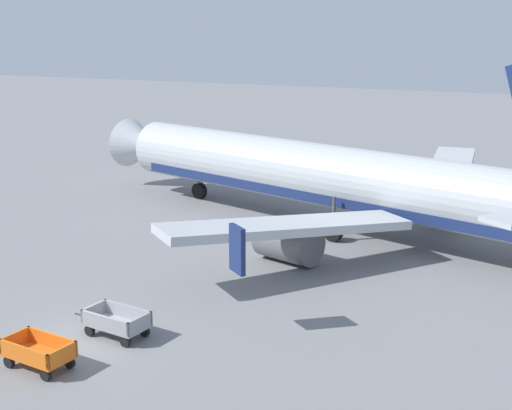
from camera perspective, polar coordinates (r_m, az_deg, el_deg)
The scene contains 4 objects.
ground_plane at distance 29.82m, azimuth -13.12°, elevation -10.15°, with size 220.00×220.00×0.00m, color slate.
airplane at distance 43.35m, azimuth 6.25°, elevation 2.07°, with size 36.88×29.95×11.34m.
baggage_cart_nearest at distance 27.72m, azimuth -16.67°, elevation -10.96°, with size 3.62×1.73×1.07m.
baggage_cart_second_in_row at distance 29.58m, azimuth -10.86°, elevation -8.96°, with size 3.62×1.76×1.07m.
Camera 1 is at (16.82, -21.45, 12.11)m, focal length 51.13 mm.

